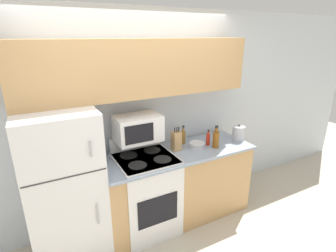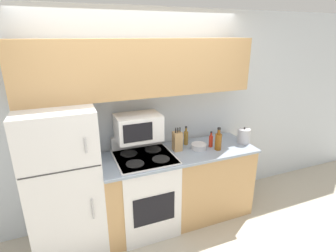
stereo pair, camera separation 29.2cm
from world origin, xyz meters
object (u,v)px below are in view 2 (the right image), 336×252
Objects in this scene: stove at (146,192)px; bowl at (199,146)px; bottle_hot_sauce at (211,141)px; bottle_whiskey at (218,141)px; refrigerator at (64,182)px; knife_block at (177,141)px; microwave at (138,127)px; kettle at (244,136)px; bottle_vinegar at (186,137)px.

bowl is at bearing -1.87° from stove.
bottle_whiskey is at bearing -71.07° from bottle_hot_sauce.
refrigerator is 1.32m from knife_block.
kettle is at bearing -8.15° from microwave.
knife_block is at bearing 164.49° from bowl.
knife_block reaches higher than bottle_hot_sauce.
refrigerator is at bearing -174.31° from bottle_vinegar.
bottle_hot_sauce is (0.85, -0.01, 0.52)m from stove.
stove is 5.58× the size of bottle_hot_sauce.
microwave reaches higher than knife_block.
bottle_hot_sauce is at bearing -1.23° from refrigerator.
microwave is at bearing 170.92° from bottle_hot_sauce.
microwave is 2.63× the size of bowl.
bottle_vinegar is at bearing 5.69° from refrigerator.
knife_block is at bearing 172.25° from bottle_hot_sauce.
refrigerator is 0.96m from microwave.
stove is 2.21× the size of microwave.
microwave is 1.36m from kettle.
refrigerator is 1.56m from bowl.
bottle_hot_sauce is at bearing -9.08° from microwave.
microwave is at bearing 164.88° from bottle_whiskey.
bottle_vinegar is at bearing 144.23° from bottle_hot_sauce.
bottle_whiskey is (0.91, -0.25, -0.22)m from microwave.
kettle is at bearing -18.27° from bottle_vinegar.
refrigerator is 6.70× the size of bottle_vinegar.
stove is at bearing 178.13° from bowl.
bowl is 0.22m from bottle_vinegar.
bottle_hot_sauce is 0.95× the size of kettle.
stove is at bearing 172.55° from bottle_whiskey.
microwave is at bearing 167.77° from bowl.
refrigerator is 5.74× the size of bottle_whiskey.
bottle_whiskey is at bearing -44.92° from bottle_vinegar.
bottle_whiskey reaches higher than stove.
bottle_hot_sauce is (0.43, -0.06, -0.04)m from knife_block.
microwave is at bearing 7.01° from refrigerator.
microwave is 2.52× the size of bottle_hot_sauce.
bowl is 0.18m from bottle_hot_sauce.
kettle is (0.88, -0.11, -0.02)m from knife_block.
stove is 0.78m from microwave.
bowl is (0.25, -0.07, -0.08)m from knife_block.
bottle_vinegar is (1.46, 0.15, 0.23)m from refrigerator.
bowl is at bearing -67.47° from bottle_vinegar.
stove is at bearing -1.81° from refrigerator.
knife_block reaches higher than kettle.
microwave is at bearing 99.96° from stove.
refrigerator is 8.40× the size of bowl.
knife_block reaches higher than bottle_whiskey.
stove is 3.83× the size of knife_block.
bowl is (0.70, -0.15, -0.29)m from microwave.
knife_block is at bearing -144.30° from bottle_vinegar.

